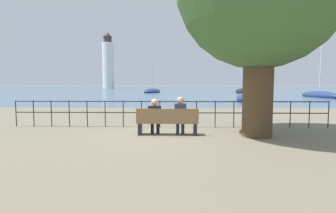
{
  "coord_description": "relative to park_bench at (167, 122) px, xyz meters",
  "views": [
    {
      "loc": [
        0.32,
        -8.68,
        1.68
      ],
      "look_at": [
        0.0,
        0.5,
        0.91
      ],
      "focal_mm": 28.0,
      "sensor_mm": 36.0,
      "label": 1
    }
  ],
  "objects": [
    {
      "name": "ground_plane",
      "position": [
        0.0,
        0.07,
        -0.44
      ],
      "size": [
        1000.0,
        1000.0,
        0.0
      ],
      "primitive_type": "plane",
      "color": "#7A705B"
    },
    {
      "name": "harbor_water",
      "position": [
        0.0,
        160.36,
        -0.44
      ],
      "size": [
        600.0,
        300.0,
        0.01
      ],
      "color": "slate",
      "rests_on": "ground_plane"
    },
    {
      "name": "park_bench",
      "position": [
        0.0,
        0.0,
        0.0
      ],
      "size": [
        2.05,
        0.45,
        0.9
      ],
      "color": "brown",
      "rests_on": "ground_plane"
    },
    {
      "name": "seated_person_left",
      "position": [
        -0.43,
        0.08,
        0.23
      ],
      "size": [
        0.43,
        0.35,
        1.22
      ],
      "color": "black",
      "rests_on": "ground_plane"
    },
    {
      "name": "seated_person_right",
      "position": [
        0.43,
        0.08,
        0.27
      ],
      "size": [
        0.39,
        0.35,
        1.29
      ],
      "color": "#2D3347",
      "rests_on": "ground_plane"
    },
    {
      "name": "promenade_railing",
      "position": [
        0.0,
        1.63,
        0.25
      ],
      "size": [
        12.36,
        0.04,
        1.05
      ],
      "color": "black",
      "rests_on": "ground_plane"
    },
    {
      "name": "sailboat_0",
      "position": [
        13.42,
        45.02,
        -0.14
      ],
      "size": [
        3.79,
        5.5,
        8.41
      ],
      "rotation": [
        0.0,
        0.0,
        -0.31
      ],
      "color": "black",
      "rests_on": "ground_plane"
    },
    {
      "name": "sailboat_1",
      "position": [
        -4.88,
        45.87,
        -0.16
      ],
      "size": [
        4.28,
        7.1,
        8.9
      ],
      "rotation": [
        0.0,
        0.0,
        -0.27
      ],
      "color": "navy",
      "rests_on": "ground_plane"
    },
    {
      "name": "sailboat_2",
      "position": [
        7.99,
        19.64,
        -0.12
      ],
      "size": [
        4.69,
        7.27,
        11.6
      ],
      "rotation": [
        0.0,
        0.0,
        -0.37
      ],
      "color": "navy",
      "rests_on": "ground_plane"
    },
    {
      "name": "sailboat_3",
      "position": [
        19.32,
        27.05,
        -0.16
      ],
      "size": [
        2.62,
        7.71,
        10.12
      ],
      "rotation": [
        0.0,
        0.0,
        0.08
      ],
      "color": "navy",
      "rests_on": "ground_plane"
    },
    {
      "name": "harbor_lighthouse",
      "position": [
        -28.95,
        102.17,
        10.49
      ],
      "size": [
        4.75,
        4.75,
        23.5
      ],
      "color": "white",
      "rests_on": "ground_plane"
    }
  ]
}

